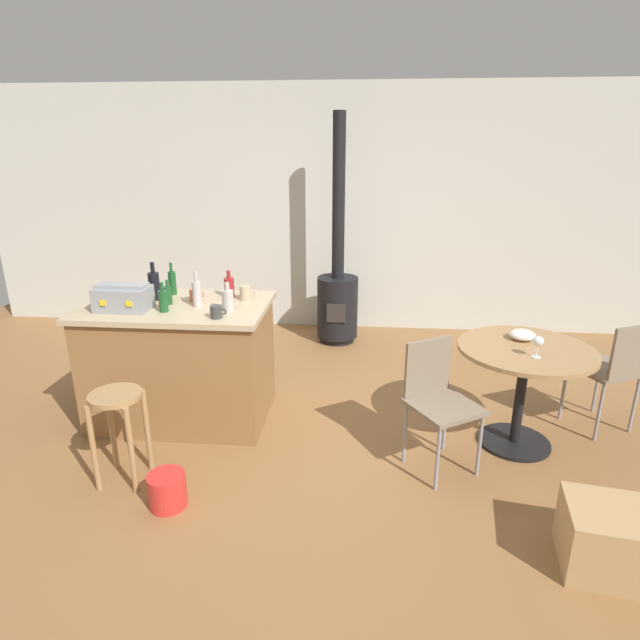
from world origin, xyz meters
The scene contains 24 objects.
ground_plane centered at (0.00, 0.00, 0.00)m, with size 8.80×8.80×0.00m, color olive.
back_wall centered at (0.00, 2.63, 1.35)m, with size 8.00×0.10×2.70m, color beige.
kitchen_island centered at (-0.95, 0.31, 0.47)m, with size 1.36×0.88×0.93m.
wooden_stool centered at (-1.06, -0.55, 0.45)m, with size 0.32×0.32×0.61m.
dining_table centered at (1.56, 0.11, 0.57)m, with size 0.92×0.92×0.75m.
folding_chair_near centered at (2.26, 0.36, 0.52)m, with size 0.53×0.53×0.88m.
folding_chair_far centered at (0.94, -0.19, 0.51)m, with size 0.55×0.55×0.86m.
wood_stove centered at (0.15, 2.08, 0.57)m, with size 0.44×0.45×2.38m.
toolbox centered at (-1.28, 0.14, 1.02)m, with size 0.38×0.24×0.19m.
bottle_0 centered at (-1.16, 0.42, 1.04)m, with size 0.08×0.08×0.29m.
bottle_1 centered at (-1.07, 0.57, 1.03)m, with size 0.06×0.06×0.26m.
bottle_2 centered at (-0.52, 0.18, 1.01)m, with size 0.08×0.08×0.21m.
bottle_3 centered at (-0.98, 0.12, 1.01)m, with size 0.06×0.06×0.22m.
bottle_4 centered at (-0.78, 0.27, 1.03)m, with size 0.07×0.07×0.26m.
bottle_5 centered at (-1.01, 0.30, 1.00)m, with size 0.06×0.06×0.19m.
bottle_6 centered at (-0.61, 0.54, 1.01)m, with size 0.08×0.08×0.21m.
cup_0 centered at (-0.84, 0.42, 0.97)m, with size 0.12×0.08×0.09m.
cup_1 centered at (-0.46, 0.47, 0.98)m, with size 0.12×0.09×0.11m.
cup_2 centered at (-0.56, 0.01, 0.97)m, with size 0.12×0.08×0.09m.
cup_3 centered at (-1.49, 0.34, 0.98)m, with size 0.12×0.08×0.10m.
wine_glass centered at (1.57, -0.06, 0.85)m, with size 0.07×0.07×0.14m.
serving_bowl centered at (1.57, 0.27, 0.78)m, with size 0.18×0.18×0.07m, color white.
cardboard_box centered at (1.71, -1.04, 0.17)m, with size 0.45×0.39×0.34m, color tan.
plastic_bucket centered at (-0.69, -0.78, 0.11)m, with size 0.22×0.22×0.21m, color red.
Camera 1 is at (0.44, -3.28, 2.05)m, focal length 29.04 mm.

